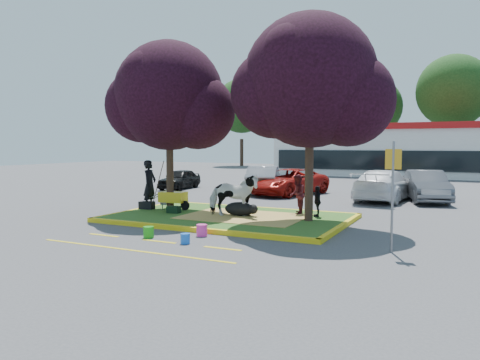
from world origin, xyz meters
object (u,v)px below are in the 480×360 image
at_px(bucket_blue, 185,239).
at_px(car_black, 180,179).
at_px(bucket_green, 149,232).
at_px(calf, 240,209).
at_px(sign_post, 393,183).
at_px(wheelbarrow, 173,197).
at_px(cow, 233,195).
at_px(car_silver, 264,179).
at_px(handler, 150,184).
at_px(bucket_pink, 202,230).

bearing_deg(bucket_blue, car_black, 124.05).
xyz_separation_m(bucket_green, car_black, (-7.48, 12.91, 0.44)).
bearing_deg(calf, sign_post, -22.58).
height_order(wheelbarrow, bucket_blue, wheelbarrow).
relative_size(cow, car_silver, 0.39).
bearing_deg(car_silver, wheelbarrow, 71.97).
bearing_deg(wheelbarrow, handler, -172.80).
bearing_deg(sign_post, wheelbarrow, 153.23).
relative_size(bucket_blue, car_black, 0.08).
xyz_separation_m(wheelbarrow, bucket_green, (2.13, -4.39, -0.46)).
distance_m(bucket_green, bucket_blue, 1.41).
bearing_deg(bucket_blue, cow, 98.08).
xyz_separation_m(calf, bucket_pink, (0.30, -3.12, -0.22)).
relative_size(calf, bucket_pink, 3.31).
distance_m(cow, car_black, 12.33).
height_order(handler, bucket_blue, handler).
xyz_separation_m(cow, car_black, (-8.30, 9.12, -0.30)).
bearing_deg(car_black, bucket_pink, -59.35).
height_order(handler, car_black, handler).
height_order(bucket_pink, bucket_blue, bucket_pink).
relative_size(cow, bucket_pink, 5.15).
bearing_deg(sign_post, cow, 149.17).
relative_size(calf, handler, 0.59).
xyz_separation_m(car_black, car_silver, (5.43, 0.30, 0.15)).
bearing_deg(bucket_pink, car_silver, 105.03).
bearing_deg(car_black, calf, -51.89).
xyz_separation_m(cow, car_silver, (-2.87, 9.42, -0.15)).
bearing_deg(car_silver, handler, 65.75).
bearing_deg(cow, calf, -50.34).
xyz_separation_m(bucket_blue, car_black, (-8.87, 13.12, 0.46)).
height_order(wheelbarrow, bucket_pink, wheelbarrow).
xyz_separation_m(wheelbarrow, car_black, (-5.34, 8.51, -0.02)).
relative_size(wheelbarrow, bucket_pink, 5.30).
height_order(cow, sign_post, sign_post).
bearing_deg(car_black, wheelbarrow, -63.24).
xyz_separation_m(cow, handler, (-3.94, 0.41, 0.21)).
height_order(car_black, car_silver, car_silver).
bearing_deg(car_silver, calf, 90.62).
height_order(wheelbarrow, car_silver, car_silver).
height_order(sign_post, bucket_pink, sign_post).
bearing_deg(car_silver, bucket_green, 81.33).
height_order(sign_post, car_black, sign_post).
distance_m(cow, car_silver, 9.85).
height_order(cow, calf, cow).
distance_m(cow, calf, 0.57).
bearing_deg(calf, wheelbarrow, 176.91).
distance_m(handler, bucket_blue, 6.38).
relative_size(handler, car_silver, 0.42).
bearing_deg(car_black, handler, -68.76).
relative_size(calf, bucket_blue, 4.08).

